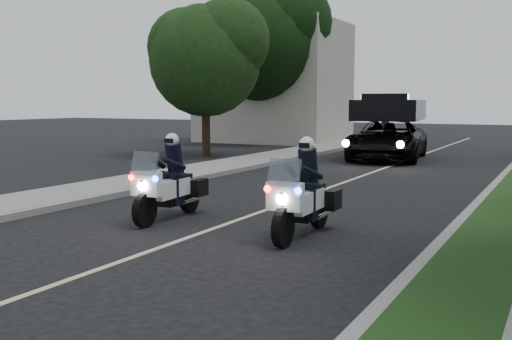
{
  "coord_description": "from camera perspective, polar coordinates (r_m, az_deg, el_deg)",
  "views": [
    {
      "loc": [
        5.87,
        -6.21,
        2.39
      ],
      "look_at": [
        0.22,
        4.43,
        1.0
      ],
      "focal_mm": 41.64,
      "sensor_mm": 36.0,
      "label": 1
    }
  ],
  "objects": [
    {
      "name": "ground",
      "position": [
        8.88,
        -15.05,
        -9.27
      ],
      "size": [
        120.0,
        120.0,
        0.0
      ],
      "primitive_type": "plane",
      "color": "black",
      "rests_on": "ground"
    },
    {
      "name": "tree_left_far",
      "position": [
        33.79,
        0.77,
        2.53
      ],
      "size": [
        6.69,
        6.69,
        10.86
      ],
      "primitive_type": null,
      "rotation": [
        0.0,
        0.0,
        0.03
      ],
      "color": "black",
      "rests_on": "ground"
    },
    {
      "name": "cyclist",
      "position": [
        31.38,
        12.28,
        2.07
      ],
      "size": [
        0.57,
        0.4,
        1.53
      ],
      "primitive_type": "imported",
      "rotation": [
        0.0,
        0.0,
        3.08
      ],
      "color": "black",
      "rests_on": "ground"
    },
    {
      "name": "police_moto_right",
      "position": [
        10.68,
        4.52,
        -6.37
      ],
      "size": [
        0.8,
        2.12,
        1.78
      ],
      "primitive_type": null,
      "rotation": [
        0.0,
        0.0,
        0.03
      ],
      "color": "silver",
      "rests_on": "ground"
    },
    {
      "name": "police_suv",
      "position": [
        25.22,
        12.49,
        0.99
      ],
      "size": [
        3.51,
        6.27,
        2.9
      ],
      "primitive_type": "imported",
      "rotation": [
        0.0,
        0.0,
        0.13
      ],
      "color": "black",
      "rests_on": "ground"
    },
    {
      "name": "building_far",
      "position": [
        35.93,
        1.74,
        8.35
      ],
      "size": [
        8.0,
        6.0,
        7.0
      ],
      "primitive_type": "cube",
      "color": "#A8A396",
      "rests_on": "ground"
    },
    {
      "name": "curb_right",
      "position": [
        16.47,
        21.5,
        -1.96
      ],
      "size": [
        0.2,
        60.0,
        0.15
      ],
      "primitive_type": "cube",
      "color": "gray",
      "rests_on": "ground"
    },
    {
      "name": "lane_marking",
      "position": [
        17.41,
        7.97,
        -1.36
      ],
      "size": [
        0.12,
        50.0,
        0.01
      ],
      "primitive_type": "cube",
      "color": "#BFB78C",
      "rests_on": "ground"
    },
    {
      "name": "bicycle",
      "position": [
        31.38,
        12.28,
        2.07
      ],
      "size": [
        0.67,
        1.57,
        0.8
      ],
      "primitive_type": "imported",
      "rotation": [
        0.0,
        0.0,
        -0.09
      ],
      "color": "black",
      "rests_on": "ground"
    },
    {
      "name": "police_moto_left",
      "position": [
        12.32,
        -8.31,
        -4.67
      ],
      "size": [
        0.89,
        2.12,
        1.76
      ],
      "primitive_type": null,
      "rotation": [
        0.0,
        0.0,
        0.08
      ],
      "color": "white",
      "rests_on": "ground"
    },
    {
      "name": "sidewalk_left",
      "position": [
        19.77,
        -6.33,
        -0.17
      ],
      "size": [
        2.0,
        60.0,
        0.16
      ],
      "primitive_type": "cube",
      "color": "gray",
      "rests_on": "ground"
    },
    {
      "name": "tree_left_near",
      "position": [
        26.19,
        -4.8,
        1.33
      ],
      "size": [
        5.53,
        5.53,
        8.05
      ],
      "primitive_type": null,
      "rotation": [
        0.0,
        0.0,
        0.16
      ],
      "color": "#1A3A13",
      "rests_on": "ground"
    },
    {
      "name": "curb_left",
      "position": [
        19.17,
        -3.62,
        -0.37
      ],
      "size": [
        0.2,
        60.0,
        0.15
      ],
      "primitive_type": "cube",
      "color": "gray",
      "rests_on": "ground"
    }
  ]
}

